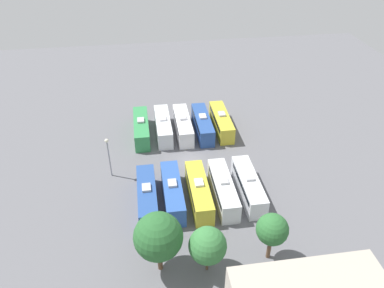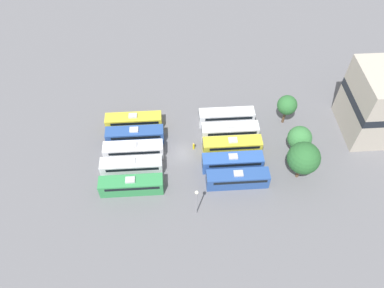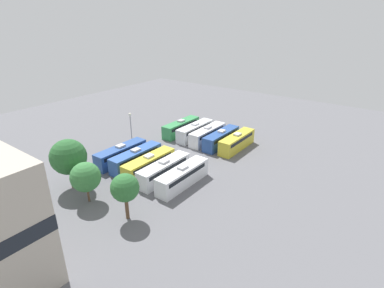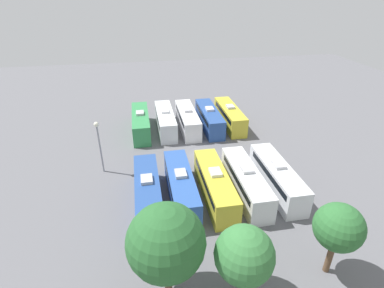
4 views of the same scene
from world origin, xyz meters
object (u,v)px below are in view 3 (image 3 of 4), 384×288
Objects in this scene: bus_4 at (181,127)px; bus_5 at (183,176)px; bus_7 at (149,164)px; tree_1 at (86,177)px; light_pole at (131,122)px; bus_3 at (195,130)px; worker_person at (179,156)px; tree_2 at (68,157)px; bus_1 at (221,138)px; tree_0 at (125,188)px; bus_8 at (136,158)px; bus_0 at (237,141)px; bus_2 at (208,134)px; bus_6 at (164,170)px; bus_9 at (121,154)px.

bus_5 is (-14.82, 18.14, 0.00)m from bus_4.
tree_1 is (0.97, 11.85, 2.42)m from bus_7.
bus_7 is at bearing 149.05° from light_pole.
bus_3 is at bearing -59.22° from bus_5.
tree_2 is (7.40, 18.02, 4.66)m from worker_person.
bus_3 is at bearing -178.35° from bus_4.
tree_0 reaches higher than bus_1.
bus_3 is at bearing -79.10° from bus_7.
tree_0 is (-10.43, 11.59, 3.06)m from bus_8.
bus_0 is 31.42m from tree_1.
bus_0 is 1.00× the size of bus_2.
light_pole is (19.82, 10.84, 3.04)m from bus_0.
bus_6 is (3.69, 18.42, 0.00)m from bus_0.
light_pole is at bearing -59.05° from tree_1.
bus_9 is at bearing -0.11° from bus_7.
bus_3 is 29.72m from tree_2.
light_pole is 19.50m from tree_2.
bus_5 is 1.72× the size of tree_1.
light_pole is (5.11, 10.76, 3.04)m from bus_4.
bus_0 is 1.00× the size of bus_7.
bus_2 and bus_3 have the same top height.
tree_2 is at bearing 108.62° from light_pole.
bus_0 and bus_6 have the same top height.
worker_person is 14.20m from light_pole.
bus_6 is (0.12, 18.08, 0.00)m from bus_1.
bus_5 is (-7.29, 18.04, 0.00)m from bus_2.
bus_4 is at bearing 0.31° from bus_0.
bus_0 is at bearing 179.82° from bus_3.
bus_1 is 30.88m from tree_2.
bus_2 is 18.17m from bus_8.
bus_2 is 1.00× the size of bus_6.
bus_6 is at bearing 89.63° from bus_1.
bus_4 is at bearing -50.76° from bus_5.
bus_8 is 12.81m from tree_1.
bus_5 is 1.00× the size of bus_9.
bus_6 and bus_7 have the same top height.
bus_0 and bus_2 have the same top height.
tree_0 is (0.49, 29.56, 3.06)m from bus_0.
tree_0 is (-6.72, 11.17, 3.06)m from bus_7.
bus_7 is (-7.49, 18.32, 0.00)m from bus_4.
tree_2 is (6.42, 29.13, 3.73)m from bus_2.
bus_7 is 1.72× the size of tree_1.
light_pole is at bearing -25.17° from bus_6.
bus_7 is at bearing 78.62° from bus_1.
tree_1 is at bearing 5.05° from tree_0.
worker_person is (-4.57, 11.33, -0.92)m from bus_3.
tree_0 is 1.06× the size of tree_1.
light_pole is at bearing 32.89° from bus_1.
bus_1 is 1.00× the size of bus_9.
bus_5 is 14.80m from tree_1.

